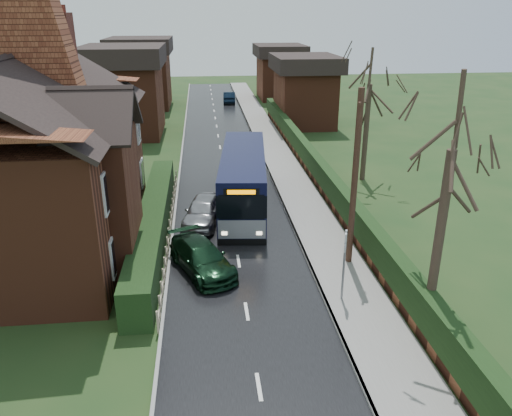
{
  "coord_description": "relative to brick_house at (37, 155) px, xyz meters",
  "views": [
    {
      "loc": [
        -1.35,
        -17.68,
        10.37
      ],
      "look_at": [
        0.98,
        3.83,
        1.8
      ],
      "focal_mm": 35.0,
      "sensor_mm": 36.0,
      "label": 1
    }
  ],
  "objects": [
    {
      "name": "pavement",
      "position": [
        12.98,
        5.22,
        -4.31
      ],
      "size": [
        2.5,
        100.0,
        0.14
      ],
      "primitive_type": "cube",
      "color": "slate",
      "rests_on": "ground"
    },
    {
      "name": "picket_fence",
      "position": [
        5.58,
        0.22,
        -3.93
      ],
      "size": [
        0.1,
        16.0,
        0.9
      ],
      "primitive_type": null,
      "color": "tan",
      "rests_on": "ground"
    },
    {
      "name": "ground",
      "position": [
        8.73,
        -4.78,
        -4.38
      ],
      "size": [
        140.0,
        140.0,
        0.0
      ],
      "primitive_type": "plane",
      "color": "#2E3F1B",
      "rests_on": "ground"
    },
    {
      "name": "tree_right_near",
      "position": [
        14.73,
        -8.78,
        2.6
      ],
      "size": [
        4.32,
        4.32,
        9.33
      ],
      "color": "#35281F",
      "rests_on": "ground"
    },
    {
      "name": "bus_stop_sign",
      "position": [
        12.41,
        -6.45,
        -2.43
      ],
      "size": [
        0.21,
        0.44,
        2.96
      ],
      "rotation": [
        0.0,
        0.0,
        -0.34
      ],
      "color": "slate",
      "rests_on": "ground"
    },
    {
      "name": "bus",
      "position": [
        9.53,
        3.88,
        -2.82
      ],
      "size": [
        3.37,
        10.49,
        3.13
      ],
      "rotation": [
        0.0,
        0.0,
        -0.1
      ],
      "color": "black",
      "rests_on": "ground"
    },
    {
      "name": "telegraph_pole",
      "position": [
        13.53,
        -3.49,
        -0.51
      ],
      "size": [
        0.46,
        0.94,
        7.63
      ],
      "rotation": [
        0.0,
        0.0,
        -0.4
      ],
      "color": "#311E16",
      "rests_on": "ground"
    },
    {
      "name": "road",
      "position": [
        8.73,
        5.22,
        -4.37
      ],
      "size": [
        6.0,
        100.0,
        0.02
      ],
      "primitive_type": "cube",
      "color": "black",
      "rests_on": "ground"
    },
    {
      "name": "brick_house",
      "position": [
        0.0,
        0.0,
        0.0
      ],
      "size": [
        9.3,
        14.6,
        10.3
      ],
      "color": "#5F2C1B",
      "rests_on": "ground"
    },
    {
      "name": "car_silver",
      "position": [
        7.23,
        1.73,
        -3.67
      ],
      "size": [
        2.53,
        4.39,
        1.41
      ],
      "primitive_type": "imported",
      "rotation": [
        0.0,
        0.0,
        -0.22
      ],
      "color": "#A7A5AA",
      "rests_on": "ground"
    },
    {
      "name": "front_hedge",
      "position": [
        4.83,
        0.22,
        -3.58
      ],
      "size": [
        1.2,
        16.0,
        1.6
      ],
      "primitive_type": "cube",
      "color": "black",
      "rests_on": "ground"
    },
    {
      "name": "kerb_left",
      "position": [
        5.68,
        5.22,
        -4.33
      ],
      "size": [
        0.12,
        100.0,
        0.1
      ],
      "primitive_type": "cube",
      "color": "gray",
      "rests_on": "ground"
    },
    {
      "name": "kerb_right",
      "position": [
        11.78,
        5.22,
        -4.31
      ],
      "size": [
        0.12,
        100.0,
        0.14
      ],
      "primitive_type": "cube",
      "color": "gray",
      "rests_on": "ground"
    },
    {
      "name": "car_green",
      "position": [
        7.13,
        -3.47,
        -3.75
      ],
      "size": [
        3.29,
        4.68,
        1.26
      ],
      "primitive_type": "imported",
      "rotation": [
        0.0,
        0.0,
        0.39
      ],
      "color": "black",
      "rests_on": "ground"
    },
    {
      "name": "tree_right_far",
      "position": [
        17.73,
        7.93,
        2.21
      ],
      "size": [
        4.56,
        4.56,
        8.82
      ],
      "color": "#33281E",
      "rests_on": "ground"
    },
    {
      "name": "car_distant",
      "position": [
        10.73,
        38.45,
        -3.72
      ],
      "size": [
        1.6,
        4.04,
        1.31
      ],
      "primitive_type": "imported",
      "rotation": [
        0.0,
        0.0,
        3.09
      ],
      "color": "black",
      "rests_on": "ground"
    },
    {
      "name": "right_wall_hedge",
      "position": [
        14.53,
        5.22,
        -3.36
      ],
      "size": [
        0.6,
        50.0,
        1.8
      ],
      "color": "#5F2C1B",
      "rests_on": "ground"
    }
  ]
}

